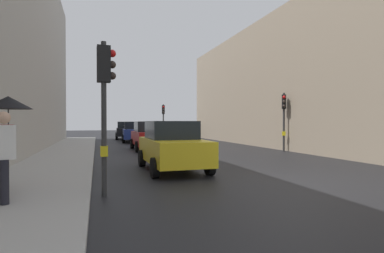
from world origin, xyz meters
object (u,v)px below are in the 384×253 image
(traffic_light_near_left, at_px, (105,90))
(traffic_light_mid_street, at_px, (284,111))
(traffic_light_far_median, at_px, (163,115))
(car_white_compact, at_px, (173,130))
(car_blue_van, at_px, (134,132))
(car_dark_suv, at_px, (126,130))
(car_red_sedan, at_px, (149,136))
(car_yellow_taxi, at_px, (172,146))
(pedestrian_with_black_backpack, at_px, (1,152))
(pedestrian_with_umbrella, at_px, (7,117))

(traffic_light_near_left, relative_size, traffic_light_mid_street, 1.04)
(traffic_light_mid_street, relative_size, traffic_light_far_median, 1.00)
(traffic_light_near_left, bearing_deg, car_white_compact, 73.21)
(car_blue_van, bearing_deg, traffic_light_far_median, 40.83)
(traffic_light_mid_street, relative_size, car_white_compact, 0.79)
(traffic_light_near_left, height_order, traffic_light_far_median, traffic_light_near_left)
(car_dark_suv, xyz_separation_m, car_red_sedan, (0.31, -13.18, 0.00))
(car_white_compact, bearing_deg, car_dark_suv, -168.21)
(traffic_light_mid_street, height_order, car_dark_suv, traffic_light_mid_street)
(traffic_light_far_median, distance_m, car_yellow_taxi, 19.54)
(traffic_light_mid_street, distance_m, car_red_sedan, 8.27)
(car_yellow_taxi, xyz_separation_m, car_blue_van, (0.47, 16.42, 0.00))
(traffic_light_near_left, relative_size, pedestrian_with_black_backpack, 2.03)
(traffic_light_mid_street, bearing_deg, car_yellow_taxi, -147.18)
(car_dark_suv, distance_m, pedestrian_with_umbrella, 25.24)
(traffic_light_mid_street, xyz_separation_m, car_white_compact, (-2.44, 17.66, -1.49))
(traffic_light_mid_street, bearing_deg, car_dark_suv, 114.96)
(traffic_light_near_left, bearing_deg, car_dark_suv, 84.04)
(traffic_light_mid_street, relative_size, car_red_sedan, 0.82)
(car_red_sedan, bearing_deg, pedestrian_with_black_backpack, -111.01)
(traffic_light_far_median, relative_size, car_dark_suv, 0.80)
(traffic_light_far_median, distance_m, car_dark_suv, 4.50)
(car_white_compact, xyz_separation_m, car_blue_van, (-5.03, -6.36, 0.00))
(traffic_light_mid_street, relative_size, car_blue_van, 0.80)
(traffic_light_far_median, bearing_deg, traffic_light_mid_street, -72.94)
(car_white_compact, distance_m, car_yellow_taxi, 23.43)
(traffic_light_far_median, relative_size, pedestrian_with_black_backpack, 1.95)
(car_white_compact, relative_size, pedestrian_with_black_backpack, 2.45)
(traffic_light_near_left, distance_m, car_blue_van, 20.08)
(pedestrian_with_black_backpack, bearing_deg, car_white_compact, 69.95)
(car_yellow_taxi, height_order, car_dark_suv, same)
(pedestrian_with_umbrella, bearing_deg, traffic_light_mid_street, 33.50)
(traffic_light_far_median, distance_m, car_white_compact, 4.35)
(pedestrian_with_umbrella, bearing_deg, pedestrian_with_black_backpack, -81.40)
(traffic_light_near_left, xyz_separation_m, car_dark_suv, (2.62, 25.07, -1.60))
(car_white_compact, height_order, pedestrian_with_umbrella, pedestrian_with_umbrella)
(traffic_light_mid_street, xyz_separation_m, traffic_light_far_median, (-4.31, 14.03, 0.01))
(car_white_compact, bearing_deg, pedestrian_with_umbrella, -111.10)
(car_dark_suv, relative_size, pedestrian_with_umbrella, 2.00)
(car_blue_van, distance_m, car_red_sedan, 7.93)
(traffic_light_far_median, relative_size, car_yellow_taxi, 0.82)
(traffic_light_far_median, height_order, pedestrian_with_black_backpack, traffic_light_far_median)
(traffic_light_far_median, bearing_deg, pedestrian_with_black_backpack, -108.86)
(pedestrian_with_black_backpack, bearing_deg, car_red_sedan, 68.99)
(car_white_compact, relative_size, pedestrian_with_umbrella, 2.02)
(traffic_light_mid_street, distance_m, car_blue_van, 13.63)
(traffic_light_near_left, relative_size, car_yellow_taxi, 0.85)
(traffic_light_near_left, height_order, pedestrian_with_umbrella, traffic_light_near_left)
(pedestrian_with_umbrella, bearing_deg, traffic_light_near_left, -7.80)
(pedestrian_with_black_backpack, bearing_deg, pedestrian_with_umbrella, 98.60)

